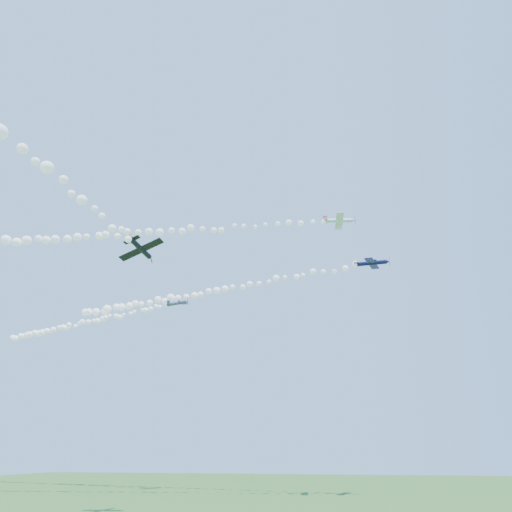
% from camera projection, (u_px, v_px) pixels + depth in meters
% --- Properties ---
extents(ground, '(260.00, 260.00, 0.00)m').
position_uv_depth(ground, '(235.00, 501.00, 78.54)').
color(ground, '#274B1C').
rests_on(ground, ground).
extents(plane_white, '(7.43, 7.88, 2.61)m').
position_uv_depth(plane_white, '(339.00, 221.00, 96.64)').
color(plane_white, silver).
extents(smoke_trail_white, '(79.26, 10.59, 3.12)m').
position_uv_depth(smoke_trail_white, '(159.00, 232.00, 100.90)').
color(smoke_trail_white, white).
extents(plane_navy, '(8.19, 8.64, 3.16)m').
position_uv_depth(plane_navy, '(372.00, 263.00, 96.49)').
color(plane_navy, '#0C0C36').
extents(smoke_trail_navy, '(83.62, 21.16, 3.16)m').
position_uv_depth(smoke_trail_navy, '(201.00, 293.00, 113.85)').
color(smoke_trail_navy, white).
extents(plane_grey, '(7.04, 7.23, 2.37)m').
position_uv_depth(plane_grey, '(177.00, 303.00, 111.97)').
color(plane_grey, '#3E425A').
extents(smoke_trail_grey, '(65.66, 21.48, 3.18)m').
position_uv_depth(smoke_trail_grey, '(81.00, 324.00, 127.82)').
color(smoke_trail_grey, white).
extents(plane_black, '(6.87, 6.95, 2.80)m').
position_uv_depth(plane_black, '(141.00, 249.00, 67.23)').
color(plane_black, black).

